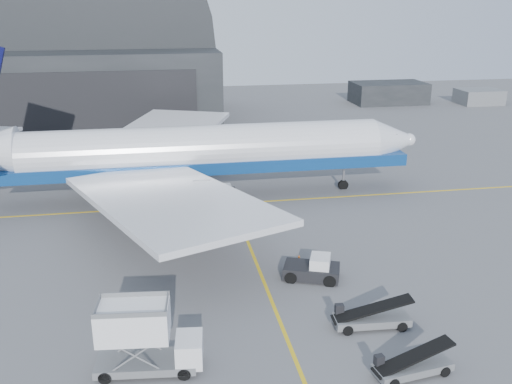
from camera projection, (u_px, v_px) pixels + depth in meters
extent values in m
plane|color=#565659|center=(272.00, 302.00, 38.77)|extent=(200.00, 200.00, 0.00)
cube|color=gold|center=(232.00, 203.00, 57.40)|extent=(80.00, 0.25, 0.02)
cube|color=gold|center=(278.00, 318.00, 36.90)|extent=(0.25, 40.00, 0.02)
cube|color=black|center=(62.00, 85.00, 93.76)|extent=(50.00, 28.00, 12.00)
cube|color=black|center=(49.00, 106.00, 80.94)|extent=(42.00, 0.40, 9.50)
cube|color=black|center=(388.00, 103.00, 112.13)|extent=(14.00, 8.00, 4.00)
cube|color=slate|center=(478.00, 104.00, 111.21)|extent=(8.00, 6.00, 2.80)
cylinder|color=white|center=(204.00, 149.00, 57.62)|extent=(35.75, 4.77, 4.77)
cone|color=white|center=(392.00, 141.00, 60.94)|extent=(4.37, 4.77, 4.77)
sphere|color=white|center=(409.00, 140.00, 61.26)|extent=(1.39, 1.39, 1.39)
cube|color=black|center=(381.00, 136.00, 60.55)|extent=(2.58, 2.18, 0.70)
cube|color=navy|center=(205.00, 163.00, 58.12)|extent=(41.71, 4.82, 1.19)
cube|color=white|center=(169.00, 199.00, 46.18)|extent=(18.31, 24.35, 1.45)
cube|color=white|center=(163.00, 134.00, 68.39)|extent=(18.31, 24.35, 1.45)
cylinder|color=gray|center=(202.00, 199.00, 50.89)|extent=(5.16, 2.68, 2.68)
cylinder|color=gray|center=(190.00, 154.00, 65.70)|extent=(5.16, 2.68, 2.68)
cylinder|color=#A5A5AA|center=(344.00, 177.00, 61.30)|extent=(0.28, 0.28, 2.78)
cylinder|color=black|center=(343.00, 185.00, 61.61)|extent=(1.09, 0.35, 1.09)
cylinder|color=black|center=(188.00, 203.00, 55.83)|extent=(1.29, 0.45, 1.29)
cylinder|color=black|center=(185.00, 184.00, 61.75)|extent=(1.29, 0.45, 1.29)
cube|color=slate|center=(147.00, 363.00, 31.55)|extent=(5.70, 2.75, 0.46)
cube|color=white|center=(189.00, 349.00, 31.47)|extent=(1.67, 2.25, 1.47)
cube|color=black|center=(202.00, 345.00, 31.45)|extent=(0.25, 1.74, 0.83)
cube|color=white|center=(133.00, 322.00, 30.66)|extent=(4.07, 2.67, 1.83)
cylinder|color=black|center=(184.00, 374.00, 30.83)|extent=(0.76, 0.35, 0.73)
cylinder|color=black|center=(186.00, 353.00, 32.65)|extent=(0.76, 0.35, 0.73)
cylinder|color=black|center=(105.00, 377.00, 30.54)|extent=(0.76, 0.35, 0.73)
cylinder|color=black|center=(111.00, 356.00, 32.35)|extent=(0.76, 0.35, 0.73)
cube|color=black|center=(312.00, 271.00, 41.96)|extent=(4.55, 3.50, 0.91)
cube|color=white|center=(320.00, 262.00, 41.60)|extent=(1.96, 2.19, 0.91)
cylinder|color=black|center=(330.00, 281.00, 40.83)|extent=(0.97, 0.65, 0.91)
cylinder|color=black|center=(332.00, 269.00, 42.70)|extent=(0.97, 0.65, 0.91)
cylinder|color=black|center=(291.00, 278.00, 41.33)|extent=(0.97, 0.65, 0.91)
cylinder|color=black|center=(294.00, 265.00, 43.20)|extent=(0.97, 0.65, 0.91)
cube|color=slate|center=(412.00, 367.00, 31.22)|extent=(4.57, 2.14, 0.45)
cube|color=black|center=(414.00, 357.00, 30.99)|extent=(4.77, 1.69, 1.28)
cube|color=black|center=(379.00, 360.00, 31.01)|extent=(0.55, 0.47, 0.60)
cylinder|color=black|center=(445.00, 371.00, 31.12)|extent=(0.63, 0.34, 0.60)
cylinder|color=black|center=(430.00, 357.00, 32.38)|extent=(0.63, 0.34, 0.60)
cylinder|color=black|center=(394.00, 383.00, 30.16)|extent=(0.63, 0.34, 0.60)
cylinder|color=black|center=(380.00, 368.00, 31.41)|extent=(0.63, 0.34, 0.60)
cube|color=slate|center=(371.00, 320.00, 35.78)|extent=(4.84, 1.90, 0.49)
cube|color=black|center=(372.00, 309.00, 35.54)|extent=(5.11, 1.38, 1.38)
cube|color=black|center=(339.00, 309.00, 35.95)|extent=(0.56, 0.46, 0.65)
cylinder|color=black|center=(402.00, 327.00, 35.32)|extent=(0.66, 0.31, 0.65)
cylinder|color=black|center=(394.00, 314.00, 36.74)|extent=(0.66, 0.31, 0.65)
cylinder|color=black|center=(348.00, 330.00, 34.94)|extent=(0.66, 0.31, 0.65)
cylinder|color=black|center=(341.00, 317.00, 36.36)|extent=(0.66, 0.31, 0.65)
cube|color=#E75B07|center=(299.00, 260.00, 44.95)|extent=(0.33, 0.33, 0.03)
cone|color=#E75B07|center=(299.00, 258.00, 44.88)|extent=(0.33, 0.33, 0.48)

